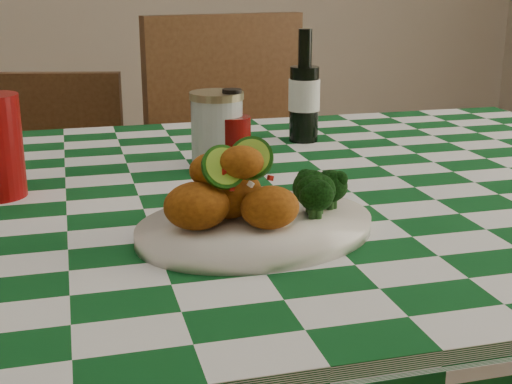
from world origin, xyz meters
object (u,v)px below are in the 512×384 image
object	(u,v)px
ketchup_bottle	(232,129)
beer_bottle	(304,86)
mason_jar	(217,129)
wooden_chair_right	(259,215)
wooden_chair_left	(41,251)
fried_chicken_pile	(239,185)
plate	(256,228)

from	to	relation	value
ketchup_bottle	beer_bottle	distance (m)	0.24
mason_jar	wooden_chair_right	world-z (taller)	wooden_chair_right
mason_jar	wooden_chair_left	distance (m)	0.82
fried_chicken_pile	ketchup_bottle	size ratio (longest dim) A/B	1.13
plate	wooden_chair_left	bearing A→B (deg)	107.69
plate	wooden_chair_left	world-z (taller)	wooden_chair_left
ketchup_bottle	wooden_chair_left	distance (m)	0.85
fried_chicken_pile	beer_bottle	size ratio (longest dim) A/B	0.70
fried_chicken_pile	wooden_chair_right	xyz separation A→B (m)	(0.27, 0.89, -0.35)
ketchup_bottle	beer_bottle	world-z (taller)	beer_bottle
wooden_chair_left	mason_jar	bearing A→B (deg)	-48.48
beer_bottle	wooden_chair_right	xyz separation A→B (m)	(0.02, 0.40, -0.39)
ketchup_bottle	wooden_chair_right	xyz separation A→B (m)	(0.20, 0.57, -0.35)
beer_bottle	wooden_chair_left	distance (m)	0.86
mason_jar	plate	bearing A→B (deg)	-93.98
mason_jar	beer_bottle	bearing A→B (deg)	35.51
plate	wooden_chair_left	size ratio (longest dim) A/B	0.36
ketchup_bottle	wooden_chair_right	size ratio (longest dim) A/B	0.13
fried_chicken_pile	wooden_chair_right	distance (m)	0.99
wooden_chair_right	plate	bearing A→B (deg)	-117.17
beer_bottle	wooden_chair_left	bearing A→B (deg)	137.85
plate	wooden_chair_right	world-z (taller)	wooden_chair_right
ketchup_bottle	wooden_chair_left	world-z (taller)	ketchup_bottle
plate	fried_chicken_pile	size ratio (longest dim) A/B	2.06
plate	mason_jar	distance (m)	0.35
fried_chicken_pile	beer_bottle	world-z (taller)	beer_bottle
ketchup_bottle	wooden_chair_left	size ratio (longest dim) A/B	0.15
wooden_chair_left	plate	bearing A→B (deg)	-58.74
fried_chicken_pile	wooden_chair_left	bearing A→B (deg)	106.57
fried_chicken_pile	ketchup_bottle	distance (m)	0.33
wooden_chair_right	wooden_chair_left	bearing A→B (deg)	160.27
fried_chicken_pile	mason_jar	size ratio (longest dim) A/B	1.19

